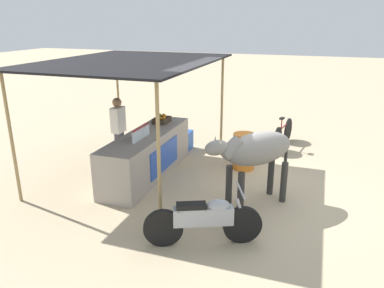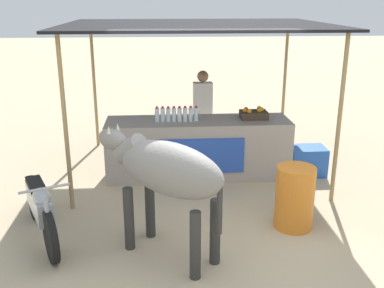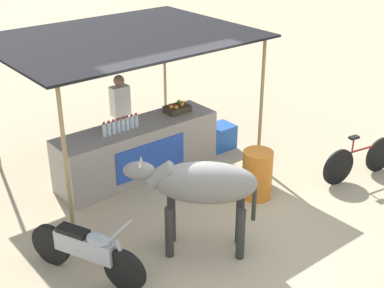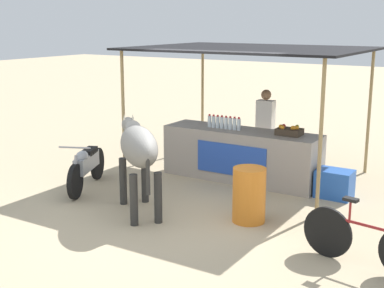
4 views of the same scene
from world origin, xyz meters
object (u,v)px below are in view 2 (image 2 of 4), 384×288
Objects in this scene: stall_counter at (198,148)px; cow at (166,171)px; motorcycle_parked at (40,207)px; water_barrel at (295,198)px; cooler_box at (307,161)px; fruit_crate at (254,114)px; vendor_behind_counter at (203,115)px.

cow reaches higher than stall_counter.
motorcycle_parked is at bearing 163.48° from cow.
water_barrel is 0.52× the size of cow.
motorcycle_parked is (-3.94, -1.86, 0.19)m from cooler_box.
stall_counter is 2.18m from water_barrel.
motorcycle_parked is (-3.03, -2.01, -0.61)m from fruit_crate.
cooler_box is (0.91, -0.15, -0.79)m from fruit_crate.
fruit_crate is 0.53× the size of water_barrel.
fruit_crate reaches higher than stall_counter.
cow reaches higher than fruit_crate.
cooler_box is at bearing -26.67° from vendor_behind_counter.
vendor_behind_counter is at bearing 79.21° from stall_counter.
vendor_behind_counter reaches higher than fruit_crate.
cow is (-0.71, -3.17, 0.18)m from vendor_behind_counter.
vendor_behind_counter is 1.99× the size of water_barrel.
stall_counter is 1.82× the size of vendor_behind_counter.
motorcycle_parked is at bearing -146.46° from fruit_crate.
motorcycle_parked is at bearing -137.05° from stall_counter.
motorcycle_parked is (-3.19, -0.07, 0.01)m from water_barrel.
cow is (-2.40, -2.32, 0.79)m from cooler_box.
water_barrel is (1.09, -1.89, -0.06)m from stall_counter.
cow is (-1.49, -2.46, 0.00)m from fruit_crate.
water_barrel is (-0.75, -1.79, 0.18)m from cooler_box.
stall_counter is at bearing -100.79° from vendor_behind_counter.
motorcycle_parked reaches higher than cooler_box.
fruit_crate is at bearing 3.16° from stall_counter.
cow reaches higher than motorcycle_parked.
fruit_crate is 3.68m from motorcycle_parked.
cow is at bearing -16.52° from motorcycle_parked.
motorcycle_parked reaches higher than water_barrel.
cow is 1.72m from motorcycle_parked.
motorcycle_parked is (-2.25, -2.71, -0.42)m from vendor_behind_counter.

